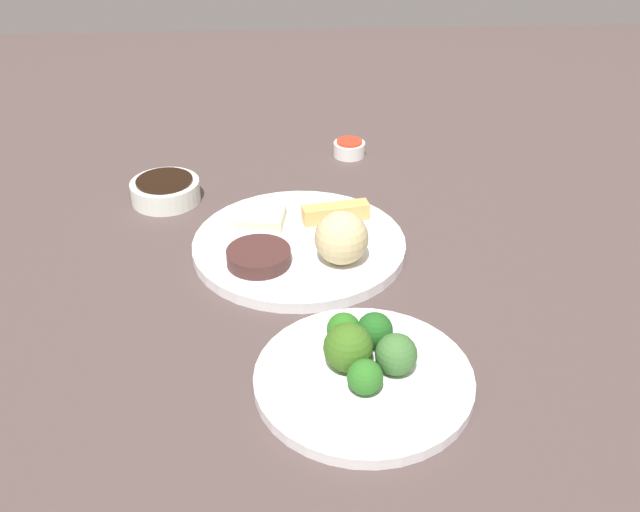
% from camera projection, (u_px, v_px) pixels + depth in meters
% --- Properties ---
extents(tabletop, '(2.20, 2.20, 0.02)m').
position_uv_depth(tabletop, '(321.00, 247.00, 1.05)').
color(tabletop, '#4A3C3A').
rests_on(tabletop, ground).
extents(main_plate, '(0.30, 0.30, 0.02)m').
position_uv_depth(main_plate, '(299.00, 245.00, 1.02)').
color(main_plate, white).
rests_on(main_plate, tabletop).
extents(rice_scoop, '(0.07, 0.07, 0.07)m').
position_uv_depth(rice_scoop, '(341.00, 238.00, 0.95)').
color(rice_scoop, '#C8B580').
rests_on(rice_scoop, main_plate).
extents(spring_roll, '(0.10, 0.04, 0.02)m').
position_uv_depth(spring_roll, '(336.00, 213.00, 1.06)').
color(spring_roll, tan).
rests_on(spring_roll, main_plate).
extents(crab_rangoon_wonton, '(0.08, 0.07, 0.02)m').
position_uv_depth(crab_rangoon_wonton, '(260.00, 217.00, 1.05)').
color(crab_rangoon_wonton, beige).
rests_on(crab_rangoon_wonton, main_plate).
extents(stir_fry_heap, '(0.09, 0.09, 0.02)m').
position_uv_depth(stir_fry_heap, '(259.00, 257.00, 0.96)').
color(stir_fry_heap, '#422422').
rests_on(stir_fry_heap, main_plate).
extents(broccoli_plate, '(0.24, 0.24, 0.01)m').
position_uv_depth(broccoli_plate, '(364.00, 379.00, 0.79)').
color(broccoli_plate, white).
rests_on(broccoli_plate, tabletop).
extents(broccoli_floret_0, '(0.05, 0.05, 0.05)m').
position_uv_depth(broccoli_floret_0, '(348.00, 347.00, 0.78)').
color(broccoli_floret_0, '#39651C').
rests_on(broccoli_floret_0, broccoli_plate).
extents(broccoli_floret_1, '(0.05, 0.05, 0.05)m').
position_uv_depth(broccoli_floret_1, '(396.00, 354.00, 0.78)').
color(broccoli_floret_1, '#3C6C32').
rests_on(broccoli_floret_1, broccoli_plate).
extents(broccoli_floret_2, '(0.04, 0.04, 0.04)m').
position_uv_depth(broccoli_floret_2, '(365.00, 377.00, 0.75)').
color(broccoli_floret_2, '#2A6C21').
rests_on(broccoli_floret_2, broccoli_plate).
extents(broccoli_floret_3, '(0.04, 0.04, 0.04)m').
position_uv_depth(broccoli_floret_3, '(375.00, 330.00, 0.82)').
color(broccoli_floret_3, '#1E5B1D').
rests_on(broccoli_floret_3, broccoli_plate).
extents(broccoli_floret_4, '(0.04, 0.04, 0.04)m').
position_uv_depth(broccoli_floret_4, '(344.00, 329.00, 0.82)').
color(broccoli_floret_4, '#2A6D1C').
rests_on(broccoli_floret_4, broccoli_plate).
extents(soy_sauce_bowl, '(0.11, 0.11, 0.03)m').
position_uv_depth(soy_sauce_bowl, '(166.00, 191.00, 1.14)').
color(soy_sauce_bowl, white).
rests_on(soy_sauce_bowl, tabletop).
extents(soy_sauce_bowl_liquid, '(0.09, 0.09, 0.00)m').
position_uv_depth(soy_sauce_bowl_liquid, '(164.00, 181.00, 1.13)').
color(soy_sauce_bowl_liquid, black).
rests_on(soy_sauce_bowl_liquid, soy_sauce_bowl).
extents(sauce_ramekin_sweet_and_sour, '(0.06, 0.06, 0.02)m').
position_uv_depth(sauce_ramekin_sweet_and_sour, '(349.00, 149.00, 1.28)').
color(sauce_ramekin_sweet_and_sour, white).
rests_on(sauce_ramekin_sweet_and_sour, tabletop).
extents(sauce_ramekin_sweet_and_sour_liquid, '(0.05, 0.05, 0.00)m').
position_uv_depth(sauce_ramekin_sweet_and_sour_liquid, '(349.00, 142.00, 1.27)').
color(sauce_ramekin_sweet_and_sour_liquid, red).
rests_on(sauce_ramekin_sweet_and_sour_liquid, sauce_ramekin_sweet_and_sour).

